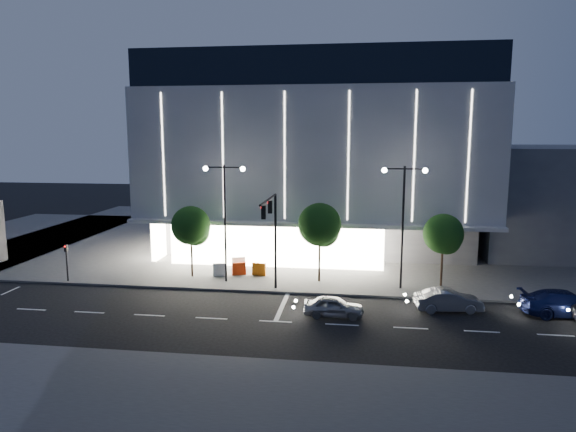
% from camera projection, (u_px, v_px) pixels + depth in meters
% --- Properties ---
extents(ground, '(160.00, 160.00, 0.00)m').
position_uv_depth(ground, '(248.00, 312.00, 32.74)').
color(ground, black).
rests_on(ground, ground).
extents(sidewalk_museum, '(70.00, 40.00, 0.15)m').
position_uv_depth(sidewalk_museum, '(340.00, 238.00, 55.55)').
color(sidewalk_museum, '#474747').
rests_on(sidewalk_museum, ground).
extents(sidewalk_near, '(70.00, 10.00, 0.15)m').
position_uv_depth(sidewalk_near, '(308.00, 418.00, 20.32)').
color(sidewalk_near, '#474747').
rests_on(sidewalk_near, ground).
extents(museum, '(30.00, 25.80, 18.00)m').
position_uv_depth(museum, '(321.00, 153.00, 52.71)').
color(museum, '#4C4C51').
rests_on(museum, ground).
extents(annex_building, '(16.00, 20.00, 10.00)m').
position_uv_depth(annex_building, '(549.00, 196.00, 51.99)').
color(annex_building, '#4C4C51').
rests_on(annex_building, ground).
extents(traffic_mast, '(0.33, 5.89, 7.07)m').
position_uv_depth(traffic_mast, '(272.00, 225.00, 35.08)').
color(traffic_mast, black).
rests_on(traffic_mast, ground).
extents(street_lamp_west, '(3.16, 0.36, 9.00)m').
position_uv_depth(street_lamp_west, '(225.00, 206.00, 38.07)').
color(street_lamp_west, black).
rests_on(street_lamp_west, ground).
extents(street_lamp_east, '(3.16, 0.36, 9.00)m').
position_uv_depth(street_lamp_east, '(403.00, 209.00, 36.35)').
color(street_lamp_east, black).
rests_on(street_lamp_east, ground).
extents(ped_signal_far, '(0.22, 0.24, 3.00)m').
position_uv_depth(ped_signal_far, '(67.00, 259.00, 38.83)').
color(ped_signal_far, black).
rests_on(ped_signal_far, ground).
extents(tree_left, '(3.02, 3.02, 5.72)m').
position_uv_depth(tree_left, '(191.00, 228.00, 39.77)').
color(tree_left, black).
rests_on(tree_left, ground).
extents(tree_mid, '(3.25, 3.25, 6.15)m').
position_uv_depth(tree_mid, '(320.00, 227.00, 38.39)').
color(tree_mid, black).
rests_on(tree_mid, ground).
extents(tree_right, '(2.91, 2.91, 5.51)m').
position_uv_depth(tree_right, '(443.00, 236.00, 37.27)').
color(tree_right, black).
rests_on(tree_right, ground).
extents(car_lead, '(3.73, 1.50, 1.27)m').
position_uv_depth(car_lead, '(334.00, 306.00, 31.80)').
color(car_lead, gray).
rests_on(car_lead, ground).
extents(car_second, '(4.36, 1.98, 1.39)m').
position_uv_depth(car_second, '(448.00, 301.00, 32.75)').
color(car_second, '#95969C').
rests_on(car_second, ground).
extents(car_third, '(5.55, 2.53, 1.58)m').
position_uv_depth(car_third, '(566.00, 303.00, 31.89)').
color(car_third, navy).
rests_on(car_third, ground).
extents(barrier_a, '(1.11, 0.66, 1.00)m').
position_uv_depth(barrier_a, '(239.00, 269.00, 40.70)').
color(barrier_a, red).
rests_on(barrier_a, sidewalk_museum).
extents(barrier_b, '(1.13, 0.54, 1.00)m').
position_uv_depth(barrier_b, '(220.00, 270.00, 40.42)').
color(barrier_b, silver).
rests_on(barrier_b, sidewalk_museum).
extents(barrier_c, '(1.13, 0.43, 1.00)m').
position_uv_depth(barrier_c, '(259.00, 269.00, 40.51)').
color(barrier_c, orange).
rests_on(barrier_c, sidewalk_museum).
extents(barrier_d, '(1.10, 0.68, 1.00)m').
position_uv_depth(barrier_d, '(239.00, 263.00, 42.49)').
color(barrier_d, white).
rests_on(barrier_d, sidewalk_museum).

